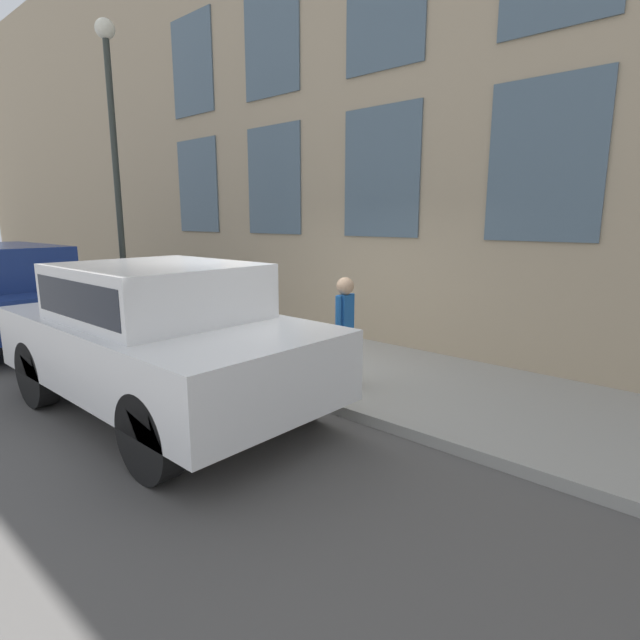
# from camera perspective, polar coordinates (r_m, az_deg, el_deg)

# --- Properties ---
(ground_plane) EXTENTS (80.00, 80.00, 0.00)m
(ground_plane) POSITION_cam_1_polar(r_m,az_deg,el_deg) (6.84, -7.40, -7.68)
(ground_plane) COLOR #514F4C
(sidewalk) EXTENTS (2.81, 60.00, 0.12)m
(sidewalk) POSITION_cam_1_polar(r_m,az_deg,el_deg) (7.75, 0.50, -4.78)
(sidewalk) COLOR #9E9B93
(sidewalk) RESTS_ON ground_plane
(building_facade) EXTENTS (0.33, 40.00, 9.26)m
(building_facade) POSITION_cam_1_polar(r_m,az_deg,el_deg) (8.99, 7.94, 26.83)
(building_facade) COLOR tan
(building_facade) RESTS_ON ground_plane
(fire_hydrant) EXTENTS (0.34, 0.45, 0.76)m
(fire_hydrant) POSITION_cam_1_polar(r_m,az_deg,el_deg) (6.95, -2.62, -2.86)
(fire_hydrant) COLOR #2D7260
(fire_hydrant) RESTS_ON sidewalk
(person) EXTENTS (0.34, 0.22, 1.39)m
(person) POSITION_cam_1_polar(r_m,az_deg,el_deg) (6.36, 2.86, -0.07)
(person) COLOR #998466
(person) RESTS_ON sidewalk
(parked_car_white_near) EXTENTS (2.05, 4.24, 1.75)m
(parked_car_white_near) POSITION_cam_1_polar(r_m,az_deg,el_deg) (5.98, -17.81, -1.24)
(parked_car_white_near) COLOR black
(parked_car_white_near) RESTS_ON ground_plane
(parked_truck_navy_far) EXTENTS (1.82, 4.64, 1.77)m
(parked_truck_navy_far) POSITION_cam_1_polar(r_m,az_deg,el_deg) (10.77, -32.65, 3.27)
(parked_truck_navy_far) COLOR black
(parked_truck_navy_far) RESTS_ON ground_plane
(street_lamp) EXTENTS (0.36, 0.36, 5.71)m
(street_lamp) POSITION_cam_1_polar(r_m,az_deg,el_deg) (10.87, -22.48, 18.19)
(street_lamp) COLOR #2D332D
(street_lamp) RESTS_ON sidewalk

